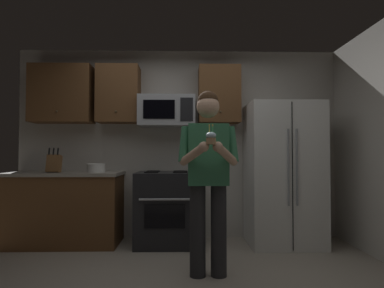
% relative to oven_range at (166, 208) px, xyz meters
% --- Properties ---
extents(ground_plane, '(6.00, 6.00, 0.00)m').
position_rel_oven_range_xyz_m(ground_plane, '(0.15, -1.36, -0.46)').
color(ground_plane, '#9E9384').
extents(wall_back, '(4.40, 0.10, 2.60)m').
position_rel_oven_range_xyz_m(wall_back, '(0.15, 0.39, 0.84)').
color(wall_back, beige).
rests_on(wall_back, ground).
extents(oven_range, '(0.76, 0.70, 0.93)m').
position_rel_oven_range_xyz_m(oven_range, '(0.00, 0.00, 0.00)').
color(oven_range, black).
rests_on(oven_range, ground).
extents(microwave, '(0.74, 0.41, 0.40)m').
position_rel_oven_range_xyz_m(microwave, '(0.00, 0.12, 1.26)').
color(microwave, '#9EA0A5').
extents(refrigerator, '(0.90, 0.75, 1.80)m').
position_rel_oven_range_xyz_m(refrigerator, '(1.50, -0.04, 0.44)').
color(refrigerator, white).
rests_on(refrigerator, ground).
extents(cabinet_row_upper, '(2.78, 0.36, 0.76)m').
position_rel_oven_range_xyz_m(cabinet_row_upper, '(-0.57, 0.17, 1.49)').
color(cabinet_row_upper, brown).
extents(counter_left, '(1.44, 0.66, 0.92)m').
position_rel_oven_range_xyz_m(counter_left, '(-1.30, 0.02, 0.00)').
color(counter_left, brown).
rests_on(counter_left, ground).
extents(knife_block, '(0.16, 0.15, 0.32)m').
position_rel_oven_range_xyz_m(knife_block, '(-1.42, -0.03, 0.57)').
color(knife_block, brown).
rests_on(knife_block, counter_left).
extents(bowl_large_white, '(0.24, 0.24, 0.11)m').
position_rel_oven_range_xyz_m(bowl_large_white, '(-0.90, 0.01, 0.52)').
color(bowl_large_white, white).
rests_on(bowl_large_white, counter_left).
extents(person, '(0.60, 0.48, 1.76)m').
position_rel_oven_range_xyz_m(person, '(0.46, -1.10, 0.53)').
color(person, '#262628').
rests_on(person, ground).
extents(cupcake, '(0.09, 0.09, 0.17)m').
position_rel_oven_range_xyz_m(cupcake, '(0.46, -1.43, 0.83)').
color(cupcake, '#A87F56').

